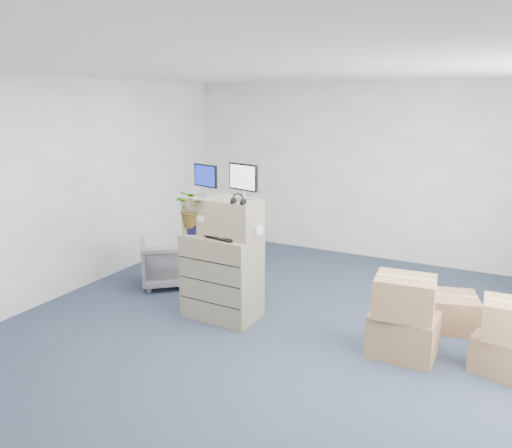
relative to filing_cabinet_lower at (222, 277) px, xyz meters
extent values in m
plane|color=#232A3F|center=(0.77, -0.36, -0.50)|extent=(7.00, 7.00, 0.00)
cube|color=#B9B7B0|center=(0.77, 3.15, 0.90)|extent=(6.00, 0.02, 2.80)
cube|color=#988D69|center=(0.00, 0.00, 0.00)|extent=(0.88, 0.56, 1.01)
cube|color=#988D69|center=(0.00, 0.05, 0.72)|extent=(0.88, 0.47, 0.43)
cube|color=#99999E|center=(-0.25, 0.09, 0.94)|extent=(0.22, 0.18, 0.01)
cylinder|color=#99999E|center=(-0.25, 0.09, 0.99)|extent=(0.03, 0.03, 0.09)
cube|color=black|center=(-0.25, 0.09, 1.17)|extent=(0.36, 0.12, 0.26)
cube|color=navy|center=(-0.26, 0.08, 1.17)|extent=(0.32, 0.09, 0.23)
cube|color=#99999E|center=(0.28, 0.04, 0.94)|extent=(0.25, 0.21, 0.01)
cylinder|color=#99999E|center=(0.28, 0.04, 1.00)|extent=(0.04, 0.04, 0.10)
cube|color=black|center=(0.28, 0.04, 1.20)|extent=(0.41, 0.14, 0.30)
cube|color=silver|center=(0.27, 0.02, 1.20)|extent=(0.36, 0.11, 0.26)
torus|color=black|center=(0.32, -0.15, 0.98)|extent=(0.15, 0.02, 0.15)
cube|color=black|center=(0.06, -0.10, 0.51)|extent=(0.45, 0.25, 0.02)
ellipsoid|color=silver|center=(0.36, -0.11, 0.52)|extent=(0.11, 0.09, 0.03)
cylinder|color=gray|center=(0.05, 0.08, 0.62)|extent=(0.07, 0.07, 0.23)
cube|color=silver|center=(-0.04, 0.05, 0.51)|extent=(0.05, 0.05, 0.02)
cube|color=black|center=(-0.04, 0.05, 0.57)|extent=(0.05, 0.03, 0.10)
cube|color=black|center=(0.31, 0.13, 0.53)|extent=(0.24, 0.21, 0.06)
cube|color=#3C7BCD|center=(0.36, 0.06, 0.61)|extent=(0.27, 0.16, 0.10)
cylinder|color=#8FA686|center=(-0.30, -0.11, 0.51)|extent=(0.20, 0.20, 0.02)
cylinder|color=black|center=(-0.30, -0.11, 0.58)|extent=(0.17, 0.17, 0.13)
imported|color=#1F5317|center=(-0.30, -0.11, 0.76)|extent=(0.50, 0.53, 0.34)
imported|color=slate|center=(-1.24, 0.55, -0.15)|extent=(0.94, 0.93, 0.70)
cube|color=#9E7A4C|center=(2.10, 0.06, -0.28)|extent=(0.66, 0.51, 0.44)
cube|color=#9E7A4C|center=(3.00, 0.15, -0.32)|extent=(0.58, 0.51, 0.36)
cube|color=#9E7A4C|center=(2.44, 0.95, -0.31)|extent=(0.69, 0.66, 0.39)
cube|color=#9E7A4C|center=(2.09, 0.02, 0.14)|extent=(0.61, 0.50, 0.40)
cube|color=#9E7A4C|center=(3.02, 0.15, 0.04)|extent=(0.47, 0.42, 0.36)
camera|label=1|loc=(2.91, -4.72, 2.03)|focal=35.00mm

